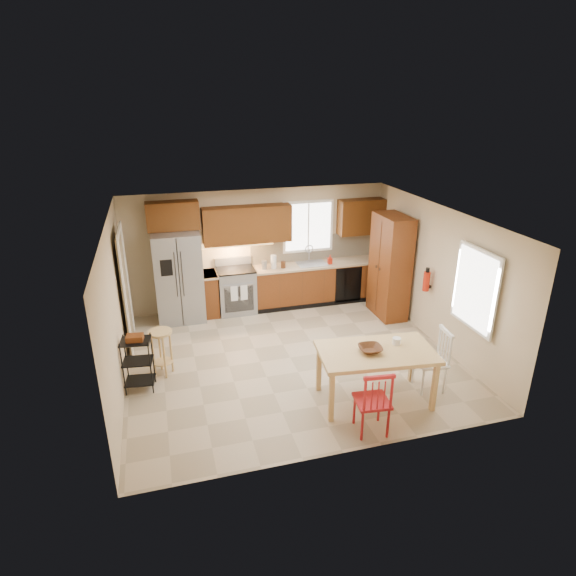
{
  "coord_description": "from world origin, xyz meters",
  "views": [
    {
      "loc": [
        -2.01,
        -7.05,
        4.27
      ],
      "look_at": [
        0.07,
        0.4,
        1.15
      ],
      "focal_mm": 30.0,
      "sensor_mm": 36.0,
      "label": 1
    }
  ],
  "objects_px": {
    "fire_extinguisher": "(426,281)",
    "chair_red": "(372,400)",
    "bar_stool": "(162,353)",
    "table_jar": "(396,342)",
    "range_stove": "(236,291)",
    "chair_white": "(431,360)",
    "soap_bottle": "(330,259)",
    "utility_cart": "(138,364)",
    "pantry": "(390,267)",
    "refrigerator": "(179,277)",
    "table_bowl": "(370,352)",
    "dining_table": "(375,376)"
  },
  "relations": [
    {
      "from": "table_bowl",
      "to": "table_jar",
      "type": "relative_size",
      "value": 2.21
    },
    {
      "from": "table_bowl",
      "to": "table_jar",
      "type": "xyz_separation_m",
      "value": [
        0.47,
        0.1,
        0.03
      ]
    },
    {
      "from": "chair_red",
      "to": "table_jar",
      "type": "xyz_separation_m",
      "value": [
        0.72,
        0.75,
        0.37
      ]
    },
    {
      "from": "fire_extinguisher",
      "to": "table_bowl",
      "type": "relative_size",
      "value": 1.06
    },
    {
      "from": "dining_table",
      "to": "chair_red",
      "type": "height_order",
      "value": "chair_red"
    },
    {
      "from": "soap_bottle",
      "to": "dining_table",
      "type": "bearing_deg",
      "value": -99.57
    },
    {
      "from": "soap_bottle",
      "to": "bar_stool",
      "type": "distance_m",
      "value": 4.19
    },
    {
      "from": "bar_stool",
      "to": "fire_extinguisher",
      "type": "bearing_deg",
      "value": 0.23
    },
    {
      "from": "range_stove",
      "to": "chair_white",
      "type": "height_order",
      "value": "chair_white"
    },
    {
      "from": "utility_cart",
      "to": "dining_table",
      "type": "bearing_deg",
      "value": -12.72
    },
    {
      "from": "chair_red",
      "to": "bar_stool",
      "type": "distance_m",
      "value": 3.47
    },
    {
      "from": "bar_stool",
      "to": "chair_red",
      "type": "bearing_deg",
      "value": -40.86
    },
    {
      "from": "chair_red",
      "to": "table_bowl",
      "type": "distance_m",
      "value": 0.77
    },
    {
      "from": "soap_bottle",
      "to": "chair_white",
      "type": "relative_size",
      "value": 0.19
    },
    {
      "from": "chair_red",
      "to": "table_bowl",
      "type": "xyz_separation_m",
      "value": [
        0.25,
        0.65,
        0.33
      ]
    },
    {
      "from": "soap_bottle",
      "to": "pantry",
      "type": "relative_size",
      "value": 0.09
    },
    {
      "from": "refrigerator",
      "to": "table_bowl",
      "type": "xyz_separation_m",
      "value": [
        2.47,
        -3.64,
        -0.08
      ]
    },
    {
      "from": "chair_red",
      "to": "range_stove",
      "type": "bearing_deg",
      "value": 110.07
    },
    {
      "from": "table_bowl",
      "to": "fire_extinguisher",
      "type": "bearing_deg",
      "value": 41.84
    },
    {
      "from": "table_bowl",
      "to": "utility_cart",
      "type": "relative_size",
      "value": 0.38
    },
    {
      "from": "chair_white",
      "to": "bar_stool",
      "type": "distance_m",
      "value": 4.24
    },
    {
      "from": "range_stove",
      "to": "chair_white",
      "type": "distance_m",
      "value": 4.36
    },
    {
      "from": "refrigerator",
      "to": "fire_extinguisher",
      "type": "distance_m",
      "value": 4.76
    },
    {
      "from": "table_jar",
      "to": "chair_white",
      "type": "bearing_deg",
      "value": -5.35
    },
    {
      "from": "refrigerator",
      "to": "utility_cart",
      "type": "relative_size",
      "value": 2.05
    },
    {
      "from": "soap_bottle",
      "to": "chair_red",
      "type": "height_order",
      "value": "soap_bottle"
    },
    {
      "from": "pantry",
      "to": "chair_white",
      "type": "height_order",
      "value": "pantry"
    },
    {
      "from": "dining_table",
      "to": "table_jar",
      "type": "relative_size",
      "value": 10.92
    },
    {
      "from": "chair_red",
      "to": "utility_cart",
      "type": "height_order",
      "value": "chair_red"
    },
    {
      "from": "table_jar",
      "to": "bar_stool",
      "type": "bearing_deg",
      "value": 156.29
    },
    {
      "from": "soap_bottle",
      "to": "dining_table",
      "type": "distance_m",
      "value": 3.72
    },
    {
      "from": "chair_red",
      "to": "chair_white",
      "type": "relative_size",
      "value": 1.0
    },
    {
      "from": "fire_extinguisher",
      "to": "range_stove",
      "type": "bearing_deg",
      "value": 147.38
    },
    {
      "from": "pantry",
      "to": "table_bowl",
      "type": "distance_m",
      "value": 3.2
    },
    {
      "from": "refrigerator",
      "to": "dining_table",
      "type": "bearing_deg",
      "value": -54.81
    },
    {
      "from": "refrigerator",
      "to": "range_stove",
      "type": "distance_m",
      "value": 1.24
    },
    {
      "from": "range_stove",
      "to": "chair_white",
      "type": "xyz_separation_m",
      "value": [
        2.37,
        -3.65,
        0.03
      ]
    },
    {
      "from": "pantry",
      "to": "table_bowl",
      "type": "bearing_deg",
      "value": -121.47
    },
    {
      "from": "dining_table",
      "to": "utility_cart",
      "type": "xyz_separation_m",
      "value": [
        -3.37,
        1.23,
        0.04
      ]
    },
    {
      "from": "utility_cart",
      "to": "chair_white",
      "type": "bearing_deg",
      "value": -7.94
    },
    {
      "from": "pantry",
      "to": "dining_table",
      "type": "bearing_deg",
      "value": -119.84
    },
    {
      "from": "soap_bottle",
      "to": "fire_extinguisher",
      "type": "xyz_separation_m",
      "value": [
        1.15,
        -1.95,
        0.1
      ]
    },
    {
      "from": "refrigerator",
      "to": "fire_extinguisher",
      "type": "xyz_separation_m",
      "value": [
        4.33,
        -1.98,
        0.19
      ]
    },
    {
      "from": "range_stove",
      "to": "utility_cart",
      "type": "xyz_separation_m",
      "value": [
        -1.95,
        -2.47,
        -0.02
      ]
    },
    {
      "from": "range_stove",
      "to": "table_jar",
      "type": "distance_m",
      "value": 4.04
    },
    {
      "from": "chair_red",
      "to": "chair_white",
      "type": "height_order",
      "value": "same"
    },
    {
      "from": "refrigerator",
      "to": "utility_cart",
      "type": "xyz_separation_m",
      "value": [
        -0.8,
        -2.41,
        -0.47
      ]
    },
    {
      "from": "dining_table",
      "to": "soap_bottle",
      "type": "bearing_deg",
      "value": 86.7
    },
    {
      "from": "fire_extinguisher",
      "to": "chair_red",
      "type": "distance_m",
      "value": 3.19
    },
    {
      "from": "table_bowl",
      "to": "utility_cart",
      "type": "xyz_separation_m",
      "value": [
        -3.27,
        1.23,
        -0.38
      ]
    }
  ]
}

